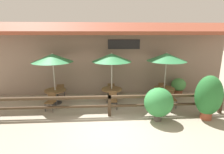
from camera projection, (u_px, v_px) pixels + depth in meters
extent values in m
plane|color=#9E937F|center=(111.00, 128.00, 6.84)|extent=(60.00, 60.00, 0.00)
cube|color=gray|center=(107.00, 64.00, 10.48)|extent=(14.00, 0.40, 3.60)
cube|color=brown|center=(107.00, 28.00, 9.45)|extent=(14.28, 1.48, 0.70)
cube|color=black|center=(124.00, 44.00, 10.02)|extent=(1.84, 0.04, 0.54)
cube|color=#3D2D1E|center=(109.00, 97.00, 7.65)|extent=(10.40, 0.14, 0.11)
cube|color=#3D2D1E|center=(109.00, 106.00, 7.75)|extent=(10.40, 0.10, 0.09)
cube|color=#3D2D1E|center=(109.00, 106.00, 7.75)|extent=(0.14, 0.14, 0.95)
cube|color=#3D2D1E|center=(220.00, 103.00, 8.04)|extent=(0.14, 0.14, 0.95)
cylinder|color=#B7B2A8|center=(55.00, 83.00, 9.01)|extent=(0.06, 0.06, 2.27)
cone|color=#33844C|center=(52.00, 58.00, 8.70)|extent=(2.02, 2.02, 0.41)
sphere|color=#B2ADA3|center=(52.00, 54.00, 8.65)|extent=(0.07, 0.07, 0.07)
cylinder|color=brown|center=(55.00, 90.00, 9.11)|extent=(1.09, 1.09, 0.05)
cylinder|color=#333333|center=(56.00, 97.00, 9.20)|extent=(0.07, 0.07, 0.69)
cylinder|color=#333333|center=(56.00, 103.00, 9.28)|extent=(0.60, 0.60, 0.03)
cube|color=brown|center=(50.00, 102.00, 8.33)|extent=(0.50, 0.50, 0.05)
cube|color=brown|center=(52.00, 96.00, 8.46)|extent=(0.40, 0.12, 0.40)
cylinder|color=#2D2D2D|center=(45.00, 108.00, 8.23)|extent=(0.04, 0.04, 0.39)
cylinder|color=#2D2D2D|center=(53.00, 108.00, 8.17)|extent=(0.04, 0.04, 0.39)
cylinder|color=#2D2D2D|center=(49.00, 105.00, 8.60)|extent=(0.04, 0.04, 0.39)
cylinder|color=#2D2D2D|center=(56.00, 105.00, 8.54)|extent=(0.04, 0.04, 0.39)
cube|color=brown|center=(61.00, 90.00, 10.03)|extent=(0.51, 0.51, 0.05)
cube|color=brown|center=(61.00, 88.00, 9.80)|extent=(0.40, 0.13, 0.40)
cylinder|color=#2D2D2D|center=(64.00, 93.00, 10.31)|extent=(0.04, 0.04, 0.39)
cylinder|color=#2D2D2D|center=(58.00, 93.00, 10.21)|extent=(0.04, 0.04, 0.39)
cylinder|color=#2D2D2D|center=(65.00, 95.00, 9.96)|extent=(0.04, 0.04, 0.39)
cylinder|color=#2D2D2D|center=(58.00, 96.00, 9.86)|extent=(0.04, 0.04, 0.39)
cylinder|color=#B7B2A8|center=(112.00, 82.00, 9.19)|extent=(0.06, 0.06, 2.27)
cone|color=#33844C|center=(112.00, 57.00, 8.88)|extent=(2.02, 2.02, 0.41)
sphere|color=#B2ADA3|center=(112.00, 53.00, 8.83)|extent=(0.07, 0.07, 0.07)
cylinder|color=brown|center=(112.00, 89.00, 9.29)|extent=(1.09, 1.09, 0.05)
cylinder|color=#333333|center=(112.00, 96.00, 9.38)|extent=(0.07, 0.07, 0.69)
cylinder|color=#333333|center=(112.00, 102.00, 9.46)|extent=(0.60, 0.60, 0.03)
cube|color=brown|center=(113.00, 101.00, 8.52)|extent=(0.43, 0.43, 0.05)
cube|color=brown|center=(113.00, 95.00, 8.65)|extent=(0.40, 0.04, 0.40)
cylinder|color=#2D2D2D|center=(109.00, 106.00, 8.38)|extent=(0.04, 0.04, 0.39)
cylinder|color=#2D2D2D|center=(117.00, 106.00, 8.39)|extent=(0.04, 0.04, 0.39)
cylinder|color=#2D2D2D|center=(109.00, 103.00, 8.75)|extent=(0.04, 0.04, 0.39)
cylinder|color=#2D2D2D|center=(117.00, 103.00, 8.76)|extent=(0.04, 0.04, 0.39)
cube|color=brown|center=(111.00, 90.00, 10.20)|extent=(0.45, 0.45, 0.05)
cube|color=brown|center=(111.00, 87.00, 9.96)|extent=(0.40, 0.06, 0.40)
cylinder|color=#2D2D2D|center=(114.00, 92.00, 10.44)|extent=(0.04, 0.04, 0.39)
cylinder|color=#2D2D2D|center=(108.00, 92.00, 10.44)|extent=(0.04, 0.04, 0.39)
cylinder|color=#2D2D2D|center=(114.00, 94.00, 10.07)|extent=(0.04, 0.04, 0.39)
cylinder|color=#2D2D2D|center=(108.00, 94.00, 10.07)|extent=(0.04, 0.04, 0.39)
cylinder|color=#B7B2A8|center=(165.00, 81.00, 9.33)|extent=(0.06, 0.06, 2.27)
cone|color=#33844C|center=(167.00, 57.00, 9.03)|extent=(2.02, 2.02, 0.41)
sphere|color=#B2ADA3|center=(167.00, 53.00, 8.98)|extent=(0.07, 0.07, 0.07)
cylinder|color=brown|center=(164.00, 88.00, 9.44)|extent=(1.09, 1.09, 0.05)
cylinder|color=#333333|center=(164.00, 95.00, 9.53)|extent=(0.07, 0.07, 0.69)
cylinder|color=#333333|center=(163.00, 101.00, 9.61)|extent=(0.60, 0.60, 0.03)
cube|color=brown|center=(171.00, 99.00, 8.67)|extent=(0.42, 0.42, 0.05)
cube|color=brown|center=(170.00, 94.00, 8.80)|extent=(0.40, 0.04, 0.40)
cylinder|color=#2D2D2D|center=(169.00, 105.00, 8.53)|extent=(0.04, 0.04, 0.39)
cylinder|color=#2D2D2D|center=(176.00, 105.00, 8.55)|extent=(0.04, 0.04, 0.39)
cylinder|color=#2D2D2D|center=(166.00, 102.00, 8.89)|extent=(0.04, 0.04, 0.39)
cylinder|color=#2D2D2D|center=(173.00, 102.00, 8.92)|extent=(0.04, 0.04, 0.39)
cube|color=brown|center=(160.00, 89.00, 10.35)|extent=(0.48, 0.48, 0.05)
cube|color=brown|center=(162.00, 86.00, 10.12)|extent=(0.40, 0.10, 0.40)
cylinder|color=#2D2D2D|center=(161.00, 91.00, 10.63)|extent=(0.04, 0.04, 0.39)
cylinder|color=#2D2D2D|center=(155.00, 91.00, 10.55)|extent=(0.04, 0.04, 0.39)
cylinder|color=#2D2D2D|center=(164.00, 93.00, 10.27)|extent=(0.04, 0.04, 0.39)
cylinder|color=#2D2D2D|center=(158.00, 94.00, 10.19)|extent=(0.04, 0.04, 0.39)
cylinder|color=#564C47|center=(158.00, 117.00, 7.40)|extent=(0.31, 0.31, 0.30)
cylinder|color=#564C47|center=(158.00, 114.00, 7.37)|extent=(0.34, 0.34, 0.04)
ellipsoid|color=#338442|center=(159.00, 102.00, 7.24)|extent=(1.20, 1.08, 1.23)
cylinder|color=#9E4C33|center=(206.00, 115.00, 7.54)|extent=(0.46, 0.46, 0.34)
cylinder|color=#9E4C33|center=(206.00, 112.00, 7.51)|extent=(0.49, 0.49, 0.04)
ellipsoid|color=#287033|center=(209.00, 95.00, 7.33)|extent=(1.11, 0.99, 1.73)
cylinder|color=brown|center=(178.00, 92.00, 10.49)|extent=(0.51, 0.51, 0.32)
cylinder|color=brown|center=(178.00, 90.00, 10.45)|extent=(0.55, 0.55, 0.04)
ellipsoid|color=#4C934C|center=(179.00, 85.00, 10.37)|extent=(0.85, 0.77, 0.78)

